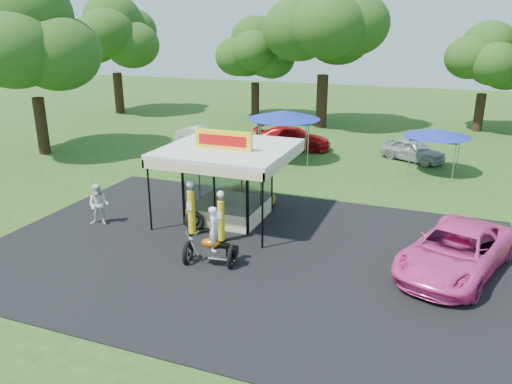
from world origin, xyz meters
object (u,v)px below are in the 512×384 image
kiosk_car (248,194)px  bg_car_b (293,138)px  gas_pump_left (191,209)px  spectator_west (99,205)px  tent_east (437,133)px  bg_car_a (202,136)px  gas_pump_right (221,218)px  bg_car_c (413,150)px  gas_station_kiosk (229,181)px  motorcycle (213,242)px  tent_west (284,115)px  pink_sedan (455,251)px

kiosk_car → bg_car_b: bearing=6.2°
gas_pump_left → spectator_west: 4.39m
tent_east → spectator_west: bearing=-134.0°
kiosk_car → bg_car_a: (-7.87, 10.51, 0.18)m
gas_pump_right → bg_car_c: size_ratio=0.53×
gas_station_kiosk → motorcycle: bearing=-73.3°
gas_pump_left → bg_car_b: (-0.58, 16.26, -0.39)m
gas_station_kiosk → bg_car_c: (6.97, 13.62, -1.07)m
spectator_west → tent_west: bearing=55.4°
motorcycle → bg_car_b: (-2.61, 18.43, -0.15)m
tent_east → motorcycle: bearing=-114.1°
bg_car_a → tent_east: size_ratio=1.05×
tent_east → tent_west: bearing=-177.7°
gas_pump_left → bg_car_b: size_ratio=0.45×
spectator_west → tent_east: bearing=28.3°
bg_car_b → bg_car_c: (8.24, -0.32, -0.07)m
pink_sedan → spectator_west: bearing=-157.8°
kiosk_car → bg_car_b: size_ratio=0.52×
bg_car_a → bg_car_b: bg_car_b is taller
pink_sedan → bg_car_a: pink_sedan is taller
tent_east → gas_pump_right: bearing=-119.1°
gas_pump_right → spectator_west: (-5.81, -0.25, -0.12)m
gas_pump_left → tent_west: tent_west is taller
gas_pump_right → motorcycle: bearing=-73.5°
kiosk_car → pink_sedan: bearing=-113.1°
pink_sedan → bg_car_c: 15.75m
motorcycle → bg_car_c: motorcycle is taller
spectator_west → bg_car_b: spectator_west is taller
gas_pump_right → tent_east: (7.60, 13.66, 1.36)m
bg_car_c → tent_east: (1.38, -2.47, 1.71)m
kiosk_car → tent_west: 8.97m
gas_pump_right → tent_west: size_ratio=0.47×
gas_pump_right → tent_west: tent_west is taller
gas_station_kiosk → spectator_west: (-5.06, -2.76, -0.85)m
kiosk_car → bg_car_c: bg_car_c is taller
kiosk_car → tent_west: size_ratio=0.60×
gas_station_kiosk → motorcycle: gas_station_kiosk is taller
bg_car_b → tent_east: bearing=-111.0°
gas_station_kiosk → spectator_west: gas_station_kiosk is taller
gas_pump_left → gas_pump_right: 1.47m
gas_pump_left → bg_car_b: gas_pump_left is taller
motorcycle → tent_west: tent_west is taller
bg_car_a → gas_pump_right: bearing=-140.7°
bg_car_b → kiosk_car: bearing=-178.6°
pink_sedan → bg_car_a: bearing=159.0°
kiosk_car → bg_car_c: bearing=-31.4°
motorcycle → kiosk_car: size_ratio=0.85×
bg_car_c → tent_west: (-7.92, -2.84, 2.25)m
bg_car_a → bg_car_c: (14.84, 0.90, 0.05)m
kiosk_car → motorcycle: bearing=-168.7°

